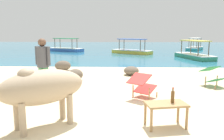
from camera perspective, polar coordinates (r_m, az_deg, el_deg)
sand_beach at (r=4.88m, az=4.23°, el=-12.06°), size 18.00×14.00×0.04m
water_surface at (r=26.60m, az=2.84°, el=5.55°), size 60.00×36.00×0.03m
cow at (r=4.32m, az=-17.95°, el=-4.39°), size 1.84×1.65×1.16m
low_bench_table at (r=4.37m, az=13.59°, el=-9.21°), size 0.83×0.58×0.47m
bottle at (r=4.37m, az=15.25°, el=-6.55°), size 0.07×0.07×0.30m
deck_chair_near at (r=8.15m, az=24.42°, el=-1.15°), size 0.81×0.92×0.68m
deck_chair_far at (r=6.11m, az=7.71°, el=-3.69°), size 0.89×0.93×0.68m
person_standing at (r=6.53m, az=-17.23°, el=1.83°), size 0.48×0.32×1.62m
shore_rock_large at (r=10.80m, az=-12.46°, el=1.09°), size 0.81×0.69×0.47m
shore_rock_medium at (r=9.50m, az=4.96°, el=-0.17°), size 0.71×0.76×0.37m
shore_rock_small at (r=8.43m, az=-9.45°, el=-1.24°), size 0.78×0.83×0.44m
boat_yellow at (r=19.73m, az=5.07°, el=5.01°), size 3.68×3.04×1.29m
boat_teal at (r=25.28m, az=20.42°, el=5.42°), size 2.78×3.77×1.29m
boat_blue at (r=22.63m, az=-11.69°, el=5.42°), size 3.81×2.65×1.29m
boat_green at (r=16.78m, az=20.22°, el=3.69°), size 2.03×3.84×1.29m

